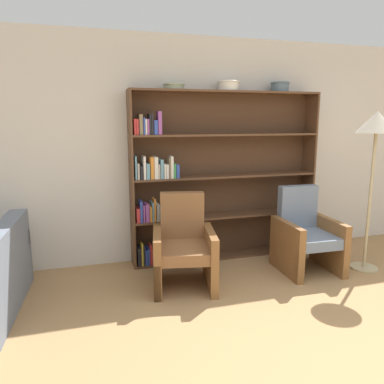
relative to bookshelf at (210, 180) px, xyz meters
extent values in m
plane|color=#A87F51|center=(0.23, -2.38, -1.01)|extent=(24.00, 24.00, 0.00)
cube|color=silver|center=(0.23, 0.16, 0.36)|extent=(12.00, 0.06, 2.75)
cube|color=brown|center=(-0.99, -0.03, 0.04)|extent=(0.02, 0.30, 2.10)
cube|color=brown|center=(1.39, -0.03, 0.04)|extent=(0.02, 0.30, 2.10)
cube|color=brown|center=(0.20, -0.03, 1.07)|extent=(2.35, 0.30, 0.03)
cube|color=brown|center=(0.20, -0.03, -1.00)|extent=(2.35, 0.30, 0.03)
cube|color=#492F1E|center=(0.20, 0.12, 0.04)|extent=(2.35, 0.01, 2.10)
cube|color=black|center=(-0.93, -0.07, -0.88)|extent=(0.04, 0.18, 0.22)
cube|color=gold|center=(-0.90, -0.09, -0.85)|extent=(0.02, 0.13, 0.28)
cube|color=black|center=(-0.87, -0.07, -0.86)|extent=(0.02, 0.17, 0.26)
cube|color=#334CB2|center=(-0.85, -0.06, -0.89)|extent=(0.02, 0.19, 0.18)
cube|color=#334CB2|center=(-0.82, -0.07, -0.89)|extent=(0.02, 0.18, 0.20)
cube|color=red|center=(-0.79, -0.09, -0.86)|extent=(0.03, 0.13, 0.25)
cube|color=white|center=(-0.76, -0.07, -0.90)|extent=(0.02, 0.17, 0.18)
cube|color=#388C47|center=(-0.73, -0.10, -0.88)|extent=(0.02, 0.12, 0.21)
cube|color=gold|center=(-0.71, -0.06, -0.86)|extent=(0.02, 0.19, 0.26)
cube|color=#7F6B4C|center=(-0.68, -0.08, -0.90)|extent=(0.04, 0.16, 0.18)
cube|color=gold|center=(-0.63, -0.09, -0.89)|extent=(0.04, 0.13, 0.18)
cube|color=#669EB2|center=(-0.59, -0.07, -0.88)|extent=(0.04, 0.18, 0.21)
cube|color=white|center=(-0.55, -0.10, -0.87)|extent=(0.03, 0.12, 0.23)
cube|color=gold|center=(-0.51, -0.09, -0.86)|extent=(0.04, 0.14, 0.24)
cube|color=#994C99|center=(-0.47, -0.09, -0.88)|extent=(0.02, 0.13, 0.22)
cube|color=brown|center=(0.20, -0.03, -0.46)|extent=(2.35, 0.30, 0.02)
cube|color=red|center=(-0.93, -0.06, -0.36)|extent=(0.04, 0.20, 0.17)
cube|color=#334CB2|center=(-0.89, -0.07, -0.32)|extent=(0.03, 0.18, 0.25)
cube|color=#994C99|center=(-0.86, -0.07, -0.35)|extent=(0.02, 0.17, 0.20)
cube|color=#994C99|center=(-0.82, -0.06, -0.34)|extent=(0.04, 0.20, 0.21)
cube|color=orange|center=(-0.78, -0.06, -0.36)|extent=(0.03, 0.19, 0.18)
cube|color=#669EB2|center=(-0.76, -0.06, -0.34)|extent=(0.02, 0.20, 0.23)
cube|color=orange|center=(-0.73, -0.08, -0.31)|extent=(0.02, 0.16, 0.27)
cube|color=#B2A899|center=(-0.70, -0.07, -0.34)|extent=(0.03, 0.17, 0.21)
cube|color=#669EB2|center=(-0.66, -0.07, -0.37)|extent=(0.03, 0.17, 0.17)
cube|color=#669EB2|center=(-0.62, -0.08, -0.37)|extent=(0.03, 0.15, 0.16)
cube|color=#4C756B|center=(-0.59, -0.07, -0.36)|extent=(0.02, 0.18, 0.18)
cube|color=brown|center=(0.20, -0.03, 0.05)|extent=(2.35, 0.30, 0.02)
cube|color=#669EB2|center=(-0.94, -0.07, 0.20)|extent=(0.02, 0.18, 0.27)
cube|color=#B2A899|center=(-0.92, -0.07, 0.16)|extent=(0.02, 0.18, 0.19)
cube|color=black|center=(-0.88, -0.08, 0.14)|extent=(0.03, 0.16, 0.16)
cube|color=white|center=(-0.84, -0.07, 0.20)|extent=(0.03, 0.17, 0.27)
cube|color=#669EB2|center=(-0.80, -0.06, 0.15)|extent=(0.04, 0.19, 0.18)
cube|color=orange|center=(-0.75, -0.10, 0.19)|extent=(0.04, 0.12, 0.26)
cube|color=white|center=(-0.71, -0.06, 0.19)|extent=(0.04, 0.19, 0.26)
cube|color=#B2A899|center=(-0.67, -0.07, 0.15)|extent=(0.02, 0.16, 0.17)
cube|color=#669EB2|center=(-0.64, -0.08, 0.18)|extent=(0.03, 0.15, 0.23)
cube|color=white|center=(-0.61, -0.09, 0.15)|extent=(0.02, 0.13, 0.17)
cube|color=white|center=(-0.58, -0.08, 0.15)|extent=(0.03, 0.16, 0.17)
cube|color=#7F6B4C|center=(-0.55, -0.08, 0.18)|extent=(0.02, 0.15, 0.24)
cube|color=white|center=(-0.52, -0.10, 0.19)|extent=(0.03, 0.12, 0.26)
cube|color=#388C47|center=(-0.49, -0.08, 0.15)|extent=(0.03, 0.16, 0.17)
cube|color=#334CB2|center=(-0.45, -0.09, 0.14)|extent=(0.04, 0.14, 0.16)
cube|color=brown|center=(0.20, -0.03, 0.56)|extent=(2.35, 0.30, 0.02)
cube|color=red|center=(-0.94, -0.09, 0.66)|extent=(0.02, 0.14, 0.18)
cube|color=red|center=(-0.91, -0.06, 0.66)|extent=(0.02, 0.19, 0.18)
cube|color=#7F6B4C|center=(-0.87, -0.07, 0.69)|extent=(0.04, 0.18, 0.23)
cube|color=#334CB2|center=(-0.84, -0.08, 0.67)|extent=(0.02, 0.15, 0.19)
cube|color=white|center=(-0.82, -0.07, 0.66)|extent=(0.02, 0.17, 0.18)
cube|color=#994C99|center=(-0.79, -0.08, 0.66)|extent=(0.02, 0.15, 0.18)
cube|color=black|center=(-0.77, -0.07, 0.69)|extent=(0.02, 0.17, 0.24)
cube|color=black|center=(-0.74, -0.06, 0.69)|extent=(0.02, 0.19, 0.24)
cube|color=#334CB2|center=(-0.70, -0.07, 0.66)|extent=(0.04, 0.18, 0.16)
cube|color=#994C99|center=(-0.66, -0.09, 0.71)|extent=(0.04, 0.13, 0.26)
cylinder|color=gray|center=(-0.46, -0.03, 1.12)|extent=(0.23, 0.23, 0.06)
torus|color=gray|center=(-0.46, -0.03, 1.14)|extent=(0.25, 0.25, 0.02)
cylinder|color=silver|center=(0.22, -0.03, 1.14)|extent=(0.25, 0.25, 0.11)
torus|color=silver|center=(0.22, -0.03, 1.19)|extent=(0.27, 0.27, 0.02)
cylinder|color=slate|center=(0.91, -0.03, 1.14)|extent=(0.22, 0.22, 0.12)
torus|color=slate|center=(0.91, -0.03, 1.20)|extent=(0.24, 0.24, 0.02)
cube|color=brown|center=(-0.33, -1.12, -0.83)|extent=(0.08, 0.08, 0.37)
cube|color=brown|center=(-0.89, -1.01, -0.83)|extent=(0.08, 0.08, 0.37)
cube|color=brown|center=(-0.21, -0.52, -0.83)|extent=(0.08, 0.08, 0.37)
cube|color=brown|center=(-0.77, -0.41, -0.83)|extent=(0.08, 0.08, 0.37)
cube|color=brown|center=(-0.55, -0.77, -0.61)|extent=(0.59, 0.72, 0.12)
cube|color=brown|center=(-0.49, -0.49, -0.31)|extent=(0.49, 0.21, 0.54)
cube|color=brown|center=(-0.27, -0.82, -0.71)|extent=(0.21, 0.68, 0.61)
cube|color=brown|center=(-0.82, -0.71, -0.71)|extent=(0.21, 0.68, 0.61)
cube|color=brown|center=(1.23, -1.08, -0.83)|extent=(0.07, 0.07, 0.37)
cube|color=brown|center=(0.66, -1.06, -0.83)|extent=(0.07, 0.07, 0.37)
cube|color=brown|center=(1.25, -0.47, -0.83)|extent=(0.07, 0.07, 0.37)
cube|color=brown|center=(0.68, -0.45, -0.83)|extent=(0.07, 0.07, 0.37)
cube|color=slate|center=(0.96, -0.77, -0.61)|extent=(0.50, 0.65, 0.12)
cube|color=slate|center=(0.96, -0.49, -0.31)|extent=(0.48, 0.13, 0.54)
cube|color=brown|center=(1.24, -0.77, -0.71)|extent=(0.10, 0.68, 0.61)
cube|color=brown|center=(0.68, -0.76, -0.71)|extent=(0.10, 0.68, 0.61)
cylinder|color=tan|center=(1.65, -0.90, -1.00)|extent=(0.32, 0.32, 0.02)
cylinder|color=tan|center=(1.65, -0.90, -0.20)|extent=(0.04, 0.04, 1.59)
cone|color=#BCB29E|center=(1.65, -0.90, 0.72)|extent=(0.44, 0.44, 0.24)
camera|label=1|loc=(-1.53, -4.38, 0.74)|focal=35.00mm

